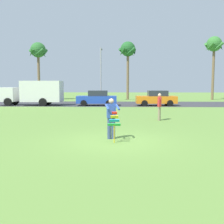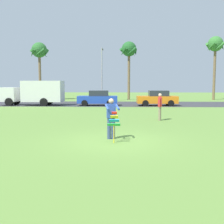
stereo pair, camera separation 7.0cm
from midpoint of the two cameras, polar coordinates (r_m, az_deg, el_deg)
ground_plane at (r=11.46m, az=0.72°, el=-5.99°), size 120.00×120.00×0.00m
road_strip at (r=31.74m, az=1.61°, el=1.69°), size 120.00×8.00×0.01m
person_kite_flyer at (r=11.74m, az=0.01°, el=-1.00°), size 0.65×0.73×1.73m
kite_held at (r=11.10m, az=0.60°, el=-2.06°), size 0.51×0.63×1.21m
parked_truck_white_box at (r=30.68m, az=-15.42°, el=3.96°), size 6.74×2.23×2.62m
parked_car_blue at (r=29.41m, az=-2.88°, el=2.84°), size 4.26×1.95×1.60m
parked_car_orange at (r=29.53m, az=9.39°, el=2.78°), size 4.25×1.93×1.60m
palm_tree_left_near at (r=40.56m, az=-14.70°, el=11.80°), size 2.58×2.71×8.00m
palm_tree_right_near at (r=40.36m, az=3.57°, el=12.34°), size 2.58×2.71×8.26m
palm_tree_centre_far at (r=42.28m, az=20.56°, el=12.48°), size 2.58×2.71×8.89m
streetlight_pole at (r=36.50m, az=-2.05°, el=8.51°), size 0.24×1.65×7.00m
person_walker_near at (r=17.90m, az=9.95°, el=1.26°), size 0.30×0.56×1.73m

